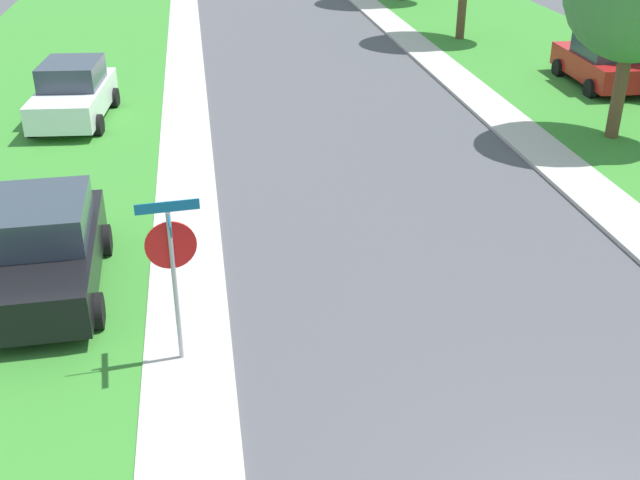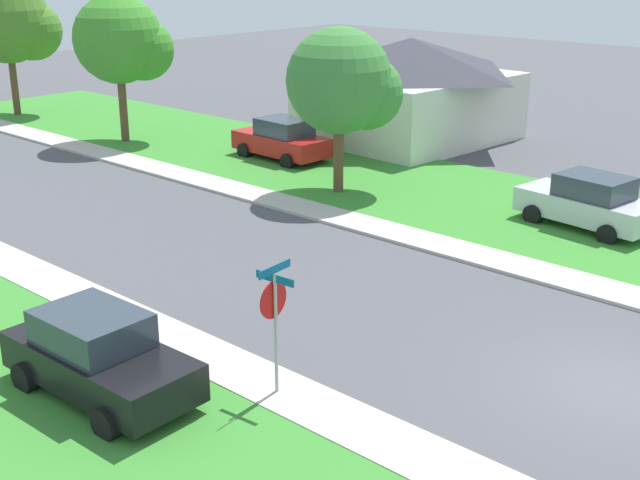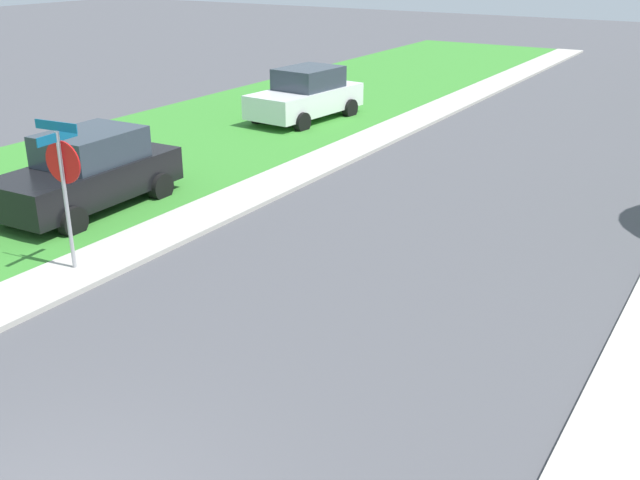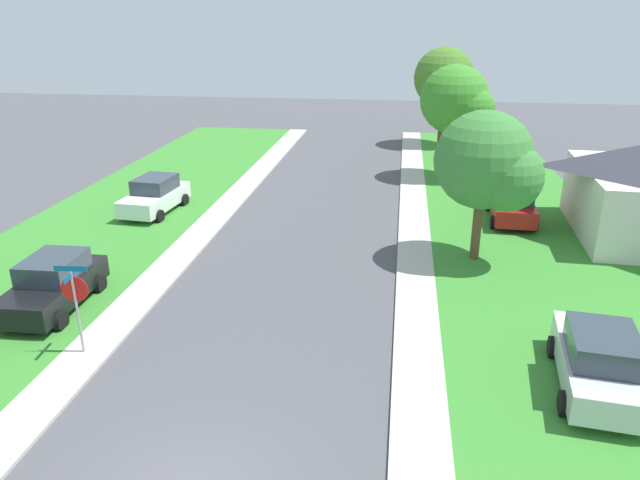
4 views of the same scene
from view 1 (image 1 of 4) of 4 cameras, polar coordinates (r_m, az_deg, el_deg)
name	(u,v)px [view 1 (image 1 of 4)]	position (r m, az deg, el deg)	size (l,w,h in m)	color
sidewalk_east	(556,162)	(20.78, 17.07, 5.55)	(1.40, 56.00, 0.10)	#B7B2A8
sidewalk_west	(186,184)	(18.77, -9.88, 4.09)	(1.40, 56.00, 0.10)	#B7B2A8
stop_sign_far_corner	(172,256)	(11.52, -10.91, -1.16)	(0.92, 0.92, 2.77)	#9E9EA3
car_red_across_road	(602,61)	(28.10, 20.18, 12.30)	(2.18, 4.37, 1.76)	red
car_black_behind_trees	(45,249)	(14.52, -19.70, -0.65)	(2.15, 4.36, 1.76)	black
car_white_near_corner	(73,93)	(23.95, -17.80, 10.32)	(2.33, 4.44, 1.76)	white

